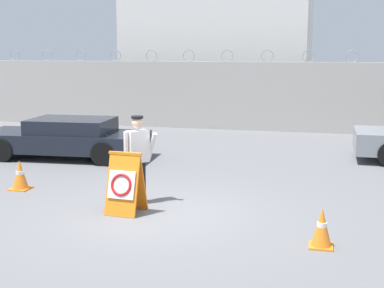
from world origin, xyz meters
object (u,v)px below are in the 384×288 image
(traffic_cone_near, at_px, (20,175))
(traffic_cone_mid, at_px, (322,228))
(security_guard, at_px, (138,155))
(barricade_sign, at_px, (125,183))
(parked_car_front_coupe, at_px, (66,138))

(traffic_cone_near, bearing_deg, traffic_cone_mid, -16.95)
(security_guard, xyz_separation_m, traffic_cone_mid, (3.64, -1.66, -0.68))
(traffic_cone_near, bearing_deg, security_guard, -6.66)
(barricade_sign, height_order, traffic_cone_mid, barricade_sign)
(parked_car_front_coupe, bearing_deg, traffic_cone_near, 96.95)
(barricade_sign, height_order, parked_car_front_coupe, barricade_sign)
(security_guard, xyz_separation_m, traffic_cone_near, (-2.91, 0.34, -0.67))
(security_guard, distance_m, traffic_cone_mid, 4.06)
(security_guard, relative_size, traffic_cone_mid, 2.78)
(parked_car_front_coupe, bearing_deg, traffic_cone_mid, 138.84)
(traffic_cone_near, relative_size, parked_car_front_coupe, 0.14)
(barricade_sign, bearing_deg, security_guard, 94.43)
(barricade_sign, xyz_separation_m, security_guard, (0.00, 0.73, 0.41))
(security_guard, bearing_deg, parked_car_front_coupe, 81.56)
(traffic_cone_mid, height_order, parked_car_front_coupe, parked_car_front_coupe)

